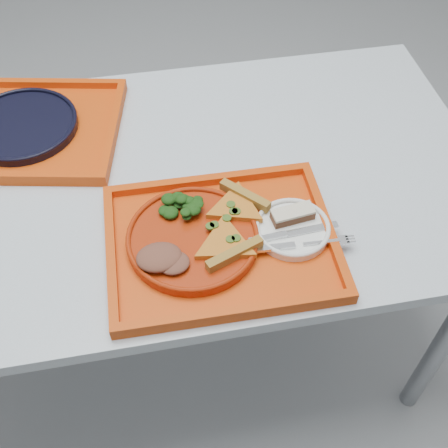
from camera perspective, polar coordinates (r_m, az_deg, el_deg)
The scene contains 14 objects.
ground at distance 1.87m, azimuth -6.59°, elevation -11.94°, with size 10.00×10.00×0.00m, color gray.
table at distance 1.31m, azimuth -9.21°, elevation 1.94°, with size 1.60×0.80×0.75m.
tray_main at distance 1.12m, azimuth -0.29°, elevation -2.06°, with size 0.45×0.35×0.01m, color #CA3F0A.
tray_far at distance 1.43m, azimuth -19.68°, elevation 8.90°, with size 0.45×0.35×0.01m, color #CA3F0A.
dinner_plate at distance 1.11m, azimuth -3.19°, elevation -1.59°, with size 0.26×0.26×0.02m, color #9A260A.
side_plate at distance 1.13m, azimuth 6.94°, elevation -0.59°, with size 0.15×0.15×0.01m, color white.
navy_plate at distance 1.43m, azimuth -19.83°, elevation 9.32°, with size 0.26×0.26×0.02m, color black.
pizza_slice_a at distance 1.08m, azimuth 0.10°, elevation -1.81°, with size 0.14×0.12×0.02m, color orange, non-canonical shape.
pizza_slice_b at distance 1.14m, azimuth 1.20°, elevation 1.93°, with size 0.13×0.12×0.02m, color orange, non-canonical shape.
salad_heap at distance 1.12m, azimuth -4.26°, elevation 1.59°, with size 0.08×0.07×0.04m, color black.
meat_portion at distance 1.06m, azimuth -6.61°, elevation -3.37°, with size 0.09×0.07×0.03m, color brown.
dessert_bar at distance 1.13m, azimuth 6.99°, elevation 0.97°, with size 0.09×0.05×0.02m.
knife at distance 1.12m, azimuth 7.12°, elevation -0.84°, with size 0.18×0.02×0.01m, color silver.
fork at distance 1.10m, azimuth 7.98°, elevation -2.04°, with size 0.18×0.02×0.01m, color silver.
Camera 1 is at (0.05, -0.88, 1.64)m, focal length 45.00 mm.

